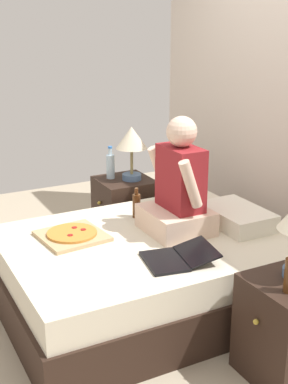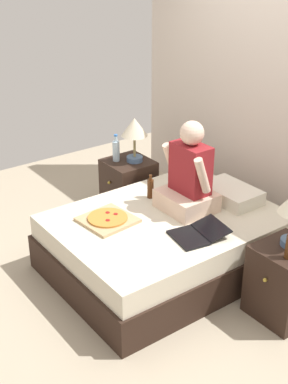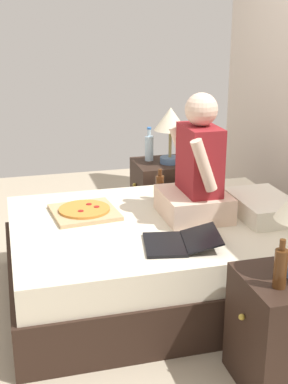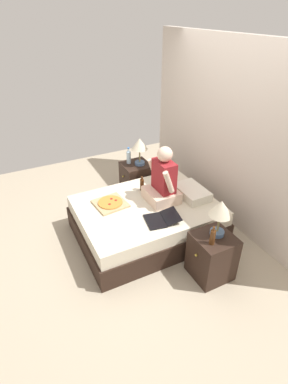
% 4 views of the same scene
% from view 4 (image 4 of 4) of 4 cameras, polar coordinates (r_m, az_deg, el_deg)
% --- Properties ---
extents(ground_plane, '(5.68, 5.68, 0.00)m').
position_cam_4_polar(ground_plane, '(4.33, 0.49, -7.86)').
color(ground_plane, tan).
extents(wall_back, '(3.68, 0.12, 2.50)m').
position_cam_4_polar(wall_back, '(4.37, 16.13, 10.29)').
color(wall_back, beige).
rests_on(wall_back, ground).
extents(bed, '(1.42, 1.88, 0.50)m').
position_cam_4_polar(bed, '(4.18, 0.50, -5.25)').
color(bed, black).
rests_on(bed, ground).
extents(nightstand_left, '(0.44, 0.47, 0.58)m').
position_cam_4_polar(nightstand_left, '(5.04, -1.50, 2.41)').
color(nightstand_left, black).
rests_on(nightstand_left, ground).
extents(lamp_on_left_nightstand, '(0.26, 0.26, 0.45)m').
position_cam_4_polar(lamp_on_left_nightstand, '(4.76, -0.85, 8.80)').
color(lamp_on_left_nightstand, '#4C6B93').
rests_on(lamp_on_left_nightstand, nightstand_left).
extents(water_bottle, '(0.07, 0.07, 0.28)m').
position_cam_4_polar(water_bottle, '(4.89, -2.93, 6.67)').
color(water_bottle, silver).
rests_on(water_bottle, nightstand_left).
extents(nightstand_right, '(0.44, 0.47, 0.58)m').
position_cam_4_polar(nightstand_right, '(3.65, 12.78, -11.82)').
color(nightstand_right, black).
rests_on(nightstand_right, ground).
extents(lamp_on_right_nightstand, '(0.26, 0.26, 0.45)m').
position_cam_4_polar(lamp_on_right_nightstand, '(3.32, 14.39, -3.46)').
color(lamp_on_right_nightstand, '#4C6B93').
rests_on(lamp_on_right_nightstand, nightstand_right).
extents(beer_bottle, '(0.06, 0.06, 0.23)m').
position_cam_4_polar(beer_bottle, '(3.31, 12.94, -8.31)').
color(beer_bottle, '#512D14').
rests_on(beer_bottle, nightstand_right).
extents(pillow, '(0.52, 0.34, 0.12)m').
position_cam_4_polar(pillow, '(4.23, 9.03, -0.01)').
color(pillow, silver).
rests_on(pillow, bed).
extents(person_seated, '(0.47, 0.40, 0.78)m').
position_cam_4_polar(person_seated, '(3.98, 3.61, 2.00)').
color(person_seated, beige).
rests_on(person_seated, bed).
extents(laptop, '(0.39, 0.46, 0.07)m').
position_cam_4_polar(laptop, '(3.73, 3.10, -5.21)').
color(laptop, black).
rests_on(laptop, bed).
extents(pizza_box, '(0.44, 0.44, 0.05)m').
position_cam_4_polar(pizza_box, '(4.04, -6.42, -2.13)').
color(pizza_box, tan).
rests_on(pizza_box, bed).
extents(beer_bottle_on_bed, '(0.06, 0.06, 0.22)m').
position_cam_4_polar(beer_bottle_on_bed, '(4.29, -0.39, 1.45)').
color(beer_bottle_on_bed, '#4C2811').
rests_on(beer_bottle_on_bed, bed).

